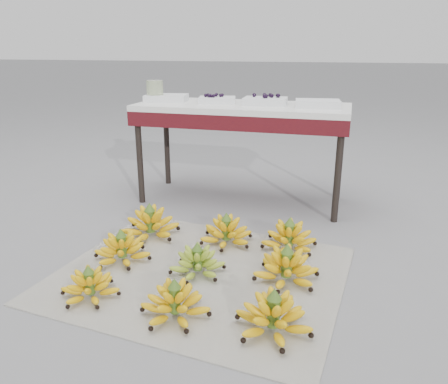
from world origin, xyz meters
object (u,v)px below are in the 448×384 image
(bunch_back_right, at_px, (289,238))
(vendor_table, at_px, (242,116))
(tray_right, at_px, (265,101))
(bunch_front_right, at_px, (273,316))
(bunch_front_left, at_px, (90,286))
(bunch_mid_center, at_px, (197,263))
(tray_left, at_px, (217,100))
(bunch_back_center, at_px, (226,233))
(newspaper_mat, at_px, (201,274))
(bunch_mid_right, at_px, (286,268))
(bunch_mid_left, at_px, (122,250))
(tray_far_left, at_px, (166,98))
(bunch_back_left, at_px, (150,224))
(glass_jar, at_px, (155,91))
(tray_far_right, at_px, (318,104))
(bunch_front_center, at_px, (175,303))

(bunch_back_right, distance_m, vendor_table, 0.94)
(tray_right, bearing_deg, bunch_front_right, -77.35)
(bunch_front_left, distance_m, bunch_mid_center, 0.47)
(tray_left, bearing_deg, vendor_table, -8.74)
(bunch_back_center, bearing_deg, newspaper_mat, -101.66)
(bunch_mid_right, distance_m, tray_right, 1.22)
(bunch_mid_center, bearing_deg, newspaper_mat, -20.20)
(tray_left, bearing_deg, bunch_mid_right, -58.71)
(bunch_front_left, height_order, bunch_mid_left, bunch_mid_left)
(bunch_mid_center, bearing_deg, tray_right, 62.56)
(newspaper_mat, height_order, tray_left, tray_left)
(tray_far_left, bearing_deg, bunch_back_center, -49.39)
(bunch_back_left, bearing_deg, glass_jar, 89.62)
(tray_left, distance_m, tray_far_right, 0.65)
(bunch_front_right, xyz_separation_m, bunch_mid_right, (-0.01, 0.37, 0.00))
(bunch_front_right, height_order, tray_far_left, tray_far_left)
(vendor_table, bearing_deg, glass_jar, -178.41)
(vendor_table, relative_size, tray_right, 4.79)
(bunch_front_left, bearing_deg, bunch_back_right, 49.78)
(bunch_mid_left, distance_m, bunch_back_left, 0.31)
(bunch_mid_right, bearing_deg, bunch_front_right, -110.25)
(bunch_mid_center, distance_m, tray_far_right, 1.27)
(bunch_front_right, height_order, tray_left, tray_left)
(newspaper_mat, height_order, bunch_mid_center, bunch_mid_center)
(bunch_front_left, height_order, bunch_back_right, bunch_back_right)
(bunch_back_right, bearing_deg, bunch_front_right, -99.43)
(tray_right, bearing_deg, tray_far_left, 179.92)
(tray_left, distance_m, glass_jar, 0.42)
(bunch_front_center, relative_size, tray_far_right, 0.99)
(bunch_front_right, bearing_deg, bunch_back_center, 138.40)
(bunch_mid_right, distance_m, bunch_back_left, 0.83)
(newspaper_mat, distance_m, bunch_mid_right, 0.39)
(tray_far_right, bearing_deg, bunch_mid_right, -91.12)
(bunch_mid_left, bearing_deg, tray_far_right, 63.80)
(bunch_front_right, relative_size, bunch_back_right, 1.08)
(bunch_mid_left, height_order, tray_far_left, tray_far_left)
(tray_right, relative_size, glass_jar, 2.04)
(bunch_mid_center, distance_m, tray_far_left, 1.36)
(bunch_front_center, distance_m, bunch_back_left, 0.78)
(newspaper_mat, distance_m, bunch_front_center, 0.35)
(bunch_front_center, xyz_separation_m, bunch_mid_left, (-0.42, 0.36, 0.00))
(bunch_mid_right, xyz_separation_m, glass_jar, (-1.04, 0.98, 0.64))
(glass_jar, bearing_deg, tray_left, 5.97)
(bunch_mid_left, bearing_deg, bunch_front_right, -11.43)
(bunch_back_center, distance_m, bunch_back_right, 0.33)
(bunch_mid_right, relative_size, tray_left, 1.42)
(bunch_mid_right, height_order, tray_far_left, tray_far_left)
(tray_right, xyz_separation_m, glass_jar, (-0.73, -0.04, 0.05))
(bunch_front_right, bearing_deg, tray_far_right, 109.52)
(bunch_mid_left, height_order, vendor_table, vendor_table)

